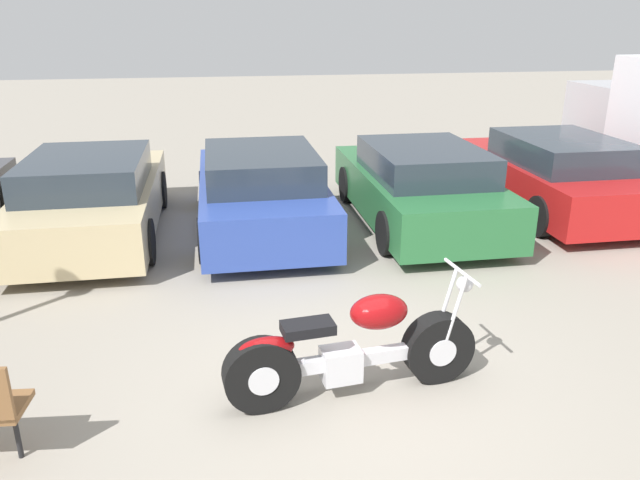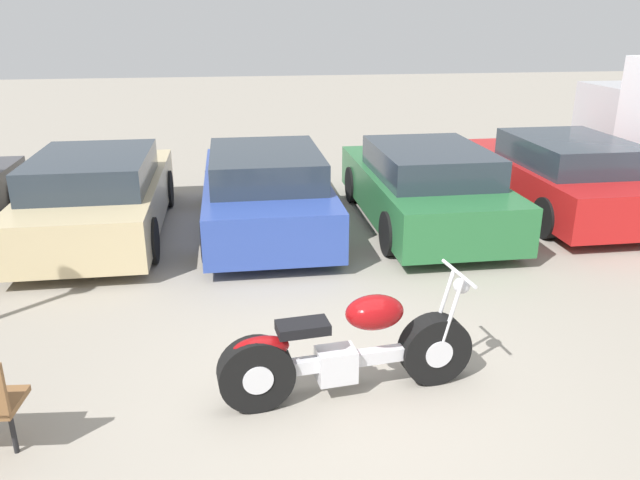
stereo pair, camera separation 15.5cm
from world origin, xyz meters
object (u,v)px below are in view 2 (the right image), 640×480
object	(u,v)px
motorcycle	(347,351)
parked_car_red	(561,176)
parked_car_champagne	(98,196)
parked_car_blue	(265,191)
parked_car_green	(424,186)

from	to	relation	value
motorcycle	parked_car_red	world-z (taller)	parked_car_red
motorcycle	parked_car_champagne	bearing A→B (deg)	121.61
parked_car_champagne	motorcycle	bearing A→B (deg)	-58.39
parked_car_champagne	parked_car_blue	world-z (taller)	same
motorcycle	parked_car_champagne	xyz separation A→B (m)	(-2.90, 4.72, 0.19)
motorcycle	parked_car_red	size ratio (longest dim) A/B	0.53
parked_car_blue	parked_car_green	bearing A→B (deg)	-2.79
parked_car_champagne	parked_car_blue	distance (m)	2.50
parked_car_blue	parked_car_champagne	bearing A→B (deg)	178.38
parked_car_green	parked_car_red	xyz separation A→B (m)	(2.50, 0.35, 0.00)
parked_car_champagne	parked_car_red	world-z (taller)	same
parked_car_red	parked_car_champagne	bearing A→B (deg)	-178.83
parked_car_champagne	parked_car_red	bearing A→B (deg)	1.17
parked_car_champagne	parked_car_red	distance (m)	7.50
parked_car_green	parked_car_champagne	bearing A→B (deg)	177.80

